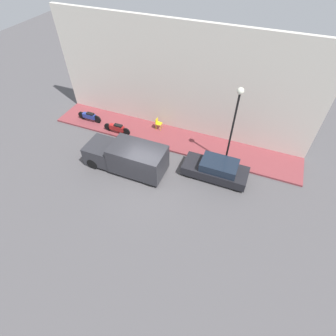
{
  "coord_description": "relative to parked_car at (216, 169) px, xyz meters",
  "views": [
    {
      "loc": [
        -9.53,
        -5.46,
        12.29
      ],
      "look_at": [
        1.13,
        -1.16,
        0.6
      ],
      "focal_mm": 28.0,
      "sensor_mm": 36.0,
      "label": 1
    }
  ],
  "objects": [
    {
      "name": "ground_plane",
      "position": [
        -2.14,
        3.99,
        -0.62
      ],
      "size": [
        60.0,
        60.0,
        0.0
      ],
      "primitive_type": "plane",
      "color": "#514F51"
    },
    {
      "name": "sidewalk",
      "position": [
        2.41,
        3.99,
        -0.55
      ],
      "size": [
        2.65,
        18.41,
        0.14
      ],
      "color": "brown",
      "rests_on": "ground_plane"
    },
    {
      "name": "building_facade",
      "position": [
        3.89,
        3.99,
        3.21
      ],
      "size": [
        0.3,
        18.41,
        7.66
      ],
      "color": "silver",
      "rests_on": "ground_plane"
    },
    {
      "name": "parked_car",
      "position": [
        0.0,
        0.0,
        0.0
      ],
      "size": [
        1.65,
        4.03,
        1.29
      ],
      "color": "black",
      "rests_on": "ground_plane"
    },
    {
      "name": "delivery_van",
      "position": [
        -1.41,
        5.48,
        0.37
      ],
      "size": [
        1.98,
        5.25,
        1.92
      ],
      "color": "#2D2D33",
      "rests_on": "ground_plane"
    },
    {
      "name": "motorcycle_red",
      "position": [
        1.46,
        7.9,
        -0.06
      ],
      "size": [
        0.3,
        2.14,
        0.75
      ],
      "color": "#B21E1E",
      "rests_on": "sidewalk"
    },
    {
      "name": "motorcycle_blue",
      "position": [
        1.98,
        10.66,
        -0.06
      ],
      "size": [
        0.3,
        2.03,
        0.74
      ],
      "color": "navy",
      "rests_on": "sidewalk"
    },
    {
      "name": "streetlamp",
      "position": [
        1.43,
        -0.31,
        3.24
      ],
      "size": [
        0.39,
        0.39,
        5.36
      ],
      "color": "black",
      "rests_on": "sidewalk"
    },
    {
      "name": "cafe_chair",
      "position": [
        3.06,
        5.27,
        0.04
      ],
      "size": [
        0.4,
        0.4,
        0.87
      ],
      "color": "yellow",
      "rests_on": "sidewalk"
    }
  ]
}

